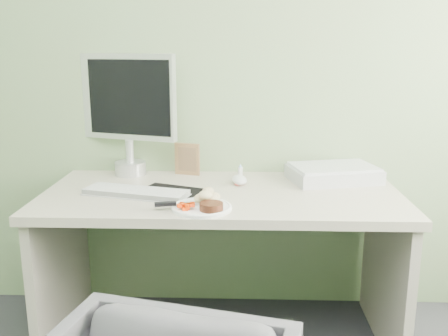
{
  "coord_description": "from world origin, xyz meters",
  "views": [
    {
      "loc": [
        0.09,
        -0.53,
        1.36
      ],
      "look_at": [
        0.01,
        1.5,
        0.87
      ],
      "focal_mm": 40.0,
      "sensor_mm": 36.0,
      "label": 1
    }
  ],
  "objects_px": {
    "plate": "(202,208)",
    "monitor": "(129,107)",
    "scanner": "(333,174)",
    "desk": "(222,230)"
  },
  "relations": [
    {
      "from": "plate",
      "to": "monitor",
      "type": "relative_size",
      "value": 0.4
    },
    {
      "from": "plate",
      "to": "scanner",
      "type": "distance_m",
      "value": 0.76
    },
    {
      "from": "desk",
      "to": "plate",
      "type": "distance_m",
      "value": 0.32
    },
    {
      "from": "plate",
      "to": "desk",
      "type": "bearing_deg",
      "value": 74.66
    },
    {
      "from": "monitor",
      "to": "scanner",
      "type": "bearing_deg",
      "value": 11.08
    },
    {
      "from": "plate",
      "to": "monitor",
      "type": "distance_m",
      "value": 0.78
    },
    {
      "from": "desk",
      "to": "scanner",
      "type": "distance_m",
      "value": 0.61
    },
    {
      "from": "plate",
      "to": "monitor",
      "type": "xyz_separation_m",
      "value": [
        -0.41,
        0.57,
        0.33
      ]
    },
    {
      "from": "desk",
      "to": "scanner",
      "type": "xyz_separation_m",
      "value": [
        0.53,
        0.21,
        0.21
      ]
    },
    {
      "from": "plate",
      "to": "scanner",
      "type": "xyz_separation_m",
      "value": [
        0.6,
        0.47,
        0.03
      ]
    }
  ]
}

